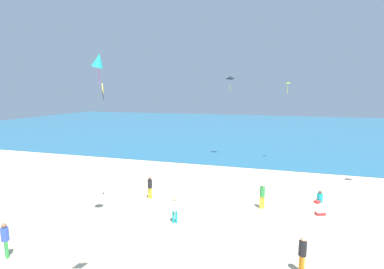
# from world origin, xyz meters

# --- Properties ---
(ground_plane) EXTENTS (120.00, 120.00, 0.00)m
(ground_plane) POSITION_xyz_m (0.00, 10.00, 0.00)
(ground_plane) COLOR beige
(ocean_water) EXTENTS (120.00, 60.00, 0.05)m
(ocean_water) POSITION_xyz_m (0.00, 49.34, 0.03)
(ocean_water) COLOR #236084
(ocean_water) RESTS_ON ground_plane
(cooler_box) EXTENTS (0.62, 0.52, 0.22)m
(cooler_box) POSITION_xyz_m (7.02, 10.49, 0.11)
(cooler_box) COLOR red
(cooler_box) RESTS_ON ground_plane
(person_0) EXTENTS (0.31, 0.31, 1.47)m
(person_0) POSITION_xyz_m (-3.47, 10.05, 0.85)
(person_0) COLOR yellow
(person_0) RESTS_ON ground_plane
(person_1) EXTENTS (0.65, 0.69, 0.78)m
(person_1) POSITION_xyz_m (7.25, 12.46, 0.29)
(person_1) COLOR #19ADB2
(person_1) RESTS_ON ground_plane
(person_3) EXTENTS (0.43, 0.43, 1.56)m
(person_3) POSITION_xyz_m (3.74, 10.47, 0.90)
(person_3) COLOR yellow
(person_3) RESTS_ON ground_plane
(person_4) EXTENTS (0.43, 0.43, 1.55)m
(person_4) POSITION_xyz_m (-6.56, 2.24, 0.89)
(person_4) COLOR green
(person_4) RESTS_ON ground_plane
(person_5) EXTENTS (0.32, 0.32, 1.44)m
(person_5) POSITION_xyz_m (-0.71, 7.21, 0.83)
(person_5) COLOR #19ADB2
(person_5) RESTS_ON ground_plane
(person_6) EXTENTS (0.40, 0.40, 1.54)m
(person_6) POSITION_xyz_m (5.46, 4.61, 0.89)
(person_6) COLOR orange
(person_6) RESTS_ON ground_plane
(kite_teal) EXTENTS (0.83, 0.74, 1.46)m
(kite_teal) POSITION_xyz_m (-3.90, 5.64, 8.49)
(kite_teal) COLOR #1EADAD
(kite_lime) EXTENTS (0.48, 0.43, 1.14)m
(kite_lime) POSITION_xyz_m (5.45, 22.65, 7.85)
(kite_lime) COLOR #99DB33
(kite_yellow) EXTENTS (0.32, 0.49, 0.96)m
(kite_yellow) POSITION_xyz_m (-5.21, 7.84, 7.19)
(kite_yellow) COLOR yellow
(kite_black) EXTENTS (0.89, 0.75, 1.66)m
(kite_black) POSITION_xyz_m (-0.19, 22.87, 8.46)
(kite_black) COLOR black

